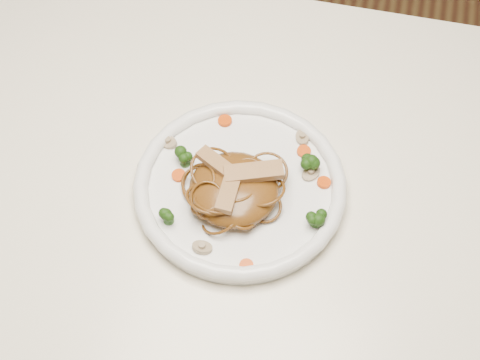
# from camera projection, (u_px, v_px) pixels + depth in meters

# --- Properties ---
(table) EXTENTS (1.20, 0.80, 0.75)m
(table) POSITION_uv_depth(u_px,v_px,m) (221.00, 233.00, 1.01)
(table) COLOR white
(table) RESTS_ON ground
(plate) EXTENTS (0.34, 0.34, 0.02)m
(plate) POSITION_uv_depth(u_px,v_px,m) (240.00, 189.00, 0.92)
(plate) COLOR white
(plate) RESTS_ON table
(noodle_mound) EXTENTS (0.12, 0.12, 0.04)m
(noodle_mound) POSITION_uv_depth(u_px,v_px,m) (234.00, 189.00, 0.90)
(noodle_mound) COLOR brown
(noodle_mound) RESTS_ON plate
(chicken_a) EXTENTS (0.08, 0.05, 0.01)m
(chicken_a) POSITION_uv_depth(u_px,v_px,m) (254.00, 172.00, 0.88)
(chicken_a) COLOR tan
(chicken_a) RESTS_ON noodle_mound
(chicken_b) EXTENTS (0.06, 0.04, 0.01)m
(chicken_b) POSITION_uv_depth(u_px,v_px,m) (218.00, 164.00, 0.89)
(chicken_b) COLOR tan
(chicken_b) RESTS_ON noodle_mound
(chicken_c) EXTENTS (0.02, 0.07, 0.01)m
(chicken_c) POSITION_uv_depth(u_px,v_px,m) (229.00, 190.00, 0.87)
(chicken_c) COLOR tan
(chicken_c) RESTS_ON noodle_mound
(broccoli_0) EXTENTS (0.03, 0.03, 0.03)m
(broccoli_0) POSITION_uv_depth(u_px,v_px,m) (311.00, 162.00, 0.92)
(broccoli_0) COLOR #1E440E
(broccoli_0) RESTS_ON plate
(broccoli_1) EXTENTS (0.03, 0.03, 0.03)m
(broccoli_1) POSITION_uv_depth(u_px,v_px,m) (185.00, 158.00, 0.93)
(broccoli_1) COLOR #1E440E
(broccoli_1) RESTS_ON plate
(broccoli_2) EXTENTS (0.03, 0.03, 0.03)m
(broccoli_2) POSITION_uv_depth(u_px,v_px,m) (168.00, 214.00, 0.88)
(broccoli_2) COLOR #1E440E
(broccoli_2) RESTS_ON plate
(broccoli_3) EXTENTS (0.04, 0.04, 0.03)m
(broccoli_3) POSITION_uv_depth(u_px,v_px,m) (316.00, 216.00, 0.87)
(broccoli_3) COLOR #1E440E
(broccoli_3) RESTS_ON plate
(carrot_0) EXTENTS (0.02, 0.02, 0.00)m
(carrot_0) POSITION_uv_depth(u_px,v_px,m) (304.00, 151.00, 0.95)
(carrot_0) COLOR #E04808
(carrot_0) RESTS_ON plate
(carrot_1) EXTENTS (0.02, 0.02, 0.00)m
(carrot_1) POSITION_uv_depth(u_px,v_px,m) (179.00, 175.00, 0.92)
(carrot_1) COLOR #E04808
(carrot_1) RESTS_ON plate
(carrot_2) EXTENTS (0.02, 0.02, 0.00)m
(carrot_2) POSITION_uv_depth(u_px,v_px,m) (324.00, 182.00, 0.92)
(carrot_2) COLOR #E04808
(carrot_2) RESTS_ON plate
(carrot_3) EXTENTS (0.03, 0.03, 0.00)m
(carrot_3) POSITION_uv_depth(u_px,v_px,m) (225.00, 121.00, 0.98)
(carrot_3) COLOR #E04808
(carrot_3) RESTS_ON plate
(carrot_4) EXTENTS (0.02, 0.02, 0.00)m
(carrot_4) POSITION_uv_depth(u_px,v_px,m) (246.00, 266.00, 0.85)
(carrot_4) COLOR #E04808
(carrot_4) RESTS_ON plate
(mushroom_0) EXTENTS (0.03, 0.03, 0.01)m
(mushroom_0) POSITION_uv_depth(u_px,v_px,m) (202.00, 247.00, 0.86)
(mushroom_0) COLOR tan
(mushroom_0) RESTS_ON plate
(mushroom_1) EXTENTS (0.04, 0.04, 0.01)m
(mushroom_1) POSITION_uv_depth(u_px,v_px,m) (311.00, 173.00, 0.93)
(mushroom_1) COLOR tan
(mushroom_1) RESTS_ON plate
(mushroom_2) EXTENTS (0.03, 0.03, 0.01)m
(mushroom_2) POSITION_uv_depth(u_px,v_px,m) (168.00, 142.00, 0.95)
(mushroom_2) COLOR tan
(mushroom_2) RESTS_ON plate
(mushroom_3) EXTENTS (0.03, 0.03, 0.01)m
(mushroom_3) POSITION_uv_depth(u_px,v_px,m) (302.00, 138.00, 0.96)
(mushroom_3) COLOR tan
(mushroom_3) RESTS_ON plate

